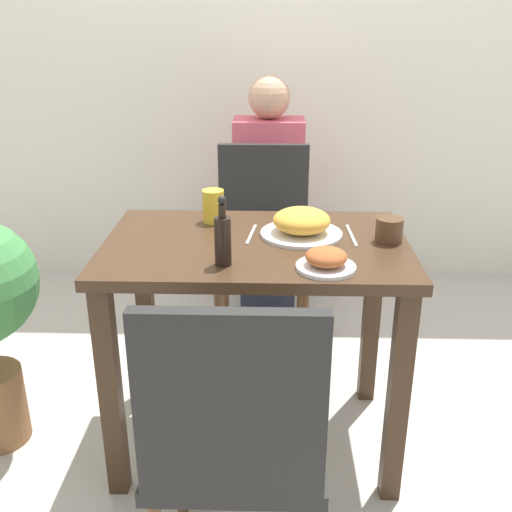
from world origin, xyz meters
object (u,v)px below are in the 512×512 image
at_px(chair_near, 235,438).
at_px(side_plate, 326,260).
at_px(sauce_bottle, 223,238).
at_px(person_figure, 268,198).
at_px(drink_cup, 389,230).
at_px(juice_glass, 213,206).
at_px(chair_far, 263,238).
at_px(food_plate, 302,224).

distance_m(chair_near, side_plate, 0.56).
xyz_separation_m(chair_near, side_plate, (0.23, 0.43, 0.27)).
height_order(sauce_bottle, person_figure, person_figure).
distance_m(drink_cup, juice_glass, 0.60).
relative_size(chair_far, drink_cup, 10.58).
bearing_deg(side_plate, food_plate, 101.97).
bearing_deg(chair_far, sauce_bottle, -96.28).
height_order(chair_near, drink_cup, chair_near).
bearing_deg(person_figure, chair_near, -91.96).
distance_m(sauce_bottle, person_figure, 1.33).
bearing_deg(side_plate, juice_glass, 131.25).
bearing_deg(sauce_bottle, food_plate, 46.72).
relative_size(food_plate, sauce_bottle, 1.29).
bearing_deg(sauce_bottle, drink_cup, 21.83).
distance_m(chair_far, drink_cup, 0.85).
bearing_deg(chair_far, drink_cup, -59.00).
bearing_deg(juice_glass, sauce_bottle, -80.44).
xyz_separation_m(side_plate, juice_glass, (-0.36, 0.41, 0.03)).
distance_m(chair_near, person_figure, 1.75).
xyz_separation_m(side_plate, sauce_bottle, (-0.29, 0.03, 0.05)).
xyz_separation_m(drink_cup, sauce_bottle, (-0.51, -0.20, 0.04)).
xyz_separation_m(chair_near, food_plate, (0.18, 0.71, 0.29)).
xyz_separation_m(drink_cup, juice_glass, (-0.57, 0.18, 0.02)).
distance_m(side_plate, person_figure, 1.35).
height_order(juice_glass, sauce_bottle, sauce_bottle).
height_order(chair_far, sauce_bottle, sauce_bottle).
relative_size(food_plate, side_plate, 1.56).
relative_size(side_plate, sauce_bottle, 0.83).
relative_size(chair_near, sauce_bottle, 4.42).
distance_m(chair_near, chair_far, 1.35).
bearing_deg(side_plate, chair_far, 102.05).
relative_size(food_plate, juice_glass, 2.36).
xyz_separation_m(side_plate, person_figure, (-0.17, 1.32, -0.21)).
xyz_separation_m(chair_far, sauce_bottle, (-0.10, -0.89, 0.33)).
height_order(drink_cup, juice_glass, juice_glass).
height_order(chair_near, food_plate, chair_near).
distance_m(juice_glass, person_figure, 0.96).
bearing_deg(drink_cup, side_plate, -133.33).
relative_size(juice_glass, person_figure, 0.10).
height_order(side_plate, person_figure, person_figure).
bearing_deg(person_figure, chair_far, -92.90).
xyz_separation_m(chair_far, person_figure, (0.02, 0.41, 0.06)).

